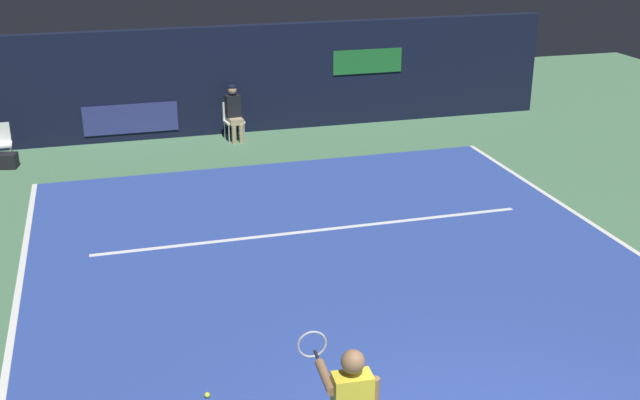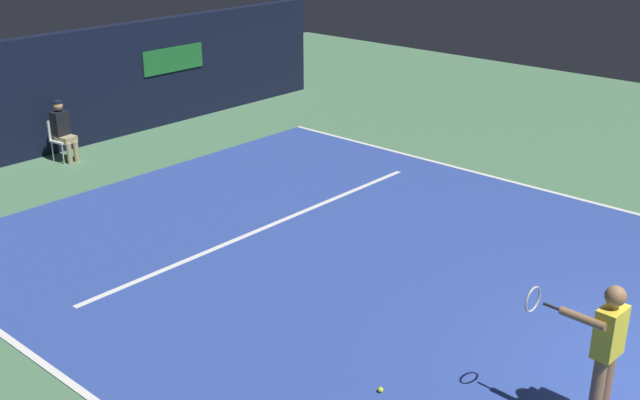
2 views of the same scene
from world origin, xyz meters
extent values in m
plane|color=#4C7A56|center=(0.00, 4.93, 0.00)|extent=(30.62, 30.62, 0.00)
cube|color=#2D479E|center=(0.00, 4.93, 0.01)|extent=(9.80, 11.85, 0.01)
cube|color=white|center=(4.85, 4.93, 0.01)|extent=(0.10, 11.85, 0.01)
cube|color=white|center=(-4.85, 4.93, 0.01)|extent=(0.10, 11.85, 0.01)
cube|color=white|center=(0.00, 7.00, 0.01)|extent=(7.64, 0.10, 0.01)
cube|color=black|center=(0.00, 13.62, 1.30)|extent=(15.72, 0.30, 2.60)
cube|color=navy|center=(-2.75, 13.46, 0.55)|extent=(2.20, 0.04, 0.70)
cube|color=#1E6B2D|center=(3.14, 13.46, 1.60)|extent=(1.80, 0.04, 0.60)
sphere|color=#8C6647|center=(-1.45, 0.45, 1.62)|extent=(0.22, 0.22, 0.22)
cylinder|color=#8C6647|center=(-1.64, 0.67, 1.35)|extent=(0.11, 0.50, 0.09)
cylinder|color=black|center=(-1.62, 0.97, 1.35)|extent=(0.05, 0.30, 0.03)
torus|color=#B2B2B7|center=(-1.61, 1.25, 1.35)|extent=(0.30, 0.04, 0.30)
cube|color=white|center=(-0.39, 12.86, 0.46)|extent=(0.49, 0.46, 0.04)
cube|color=white|center=(-0.41, 13.06, 0.69)|extent=(0.42, 0.09, 0.42)
cylinder|color=#B2B2B7|center=(-0.55, 12.67, 0.23)|extent=(0.03, 0.03, 0.46)
cylinder|color=#B2B2B7|center=(-0.18, 12.72, 0.23)|extent=(0.03, 0.03, 0.46)
cylinder|color=#B2B2B7|center=(-0.59, 13.01, 0.23)|extent=(0.03, 0.03, 0.46)
cylinder|color=#B2B2B7|center=(-0.22, 13.06, 0.23)|extent=(0.03, 0.03, 0.46)
cube|color=tan|center=(-0.38, 12.79, 0.50)|extent=(0.37, 0.44, 0.14)
cylinder|color=tan|center=(-0.44, 12.59, 0.23)|extent=(0.11, 0.11, 0.46)
cylinder|color=tan|center=(-0.26, 12.62, 0.23)|extent=(0.11, 0.11, 0.46)
cube|color=black|center=(-0.39, 12.90, 0.83)|extent=(0.37, 0.26, 0.52)
sphere|color=tan|center=(-0.39, 12.90, 1.21)|extent=(0.20, 0.20, 0.20)
cylinder|color=#141933|center=(-0.39, 12.90, 1.30)|extent=(0.19, 0.19, 0.04)
cube|color=white|center=(-5.57, 12.43, 0.44)|extent=(0.46, 0.42, 0.04)
cube|color=white|center=(-5.58, 12.63, 0.67)|extent=(0.42, 0.05, 0.42)
cylinder|color=#B2B2B7|center=(-5.37, 12.27, 0.22)|extent=(0.03, 0.03, 0.44)
cylinder|color=#B2B2B7|center=(-5.39, 12.61, 0.22)|extent=(0.03, 0.03, 0.44)
sphere|color=#CCE033|center=(-2.53, 2.57, 0.05)|extent=(0.07, 0.07, 0.07)
camera|label=1|loc=(-3.39, -5.37, 5.52)|focal=44.78mm
camera|label=2|loc=(-8.68, -1.99, 5.46)|focal=43.81mm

